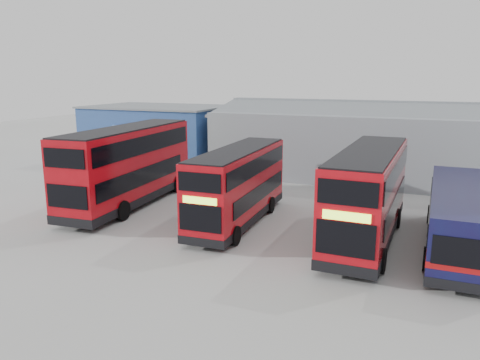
% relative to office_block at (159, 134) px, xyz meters
% --- Properties ---
extents(ground_plane, '(120.00, 120.00, 0.00)m').
position_rel_office_block_xyz_m(ground_plane, '(14.00, -17.99, -2.58)').
color(ground_plane, '#979792').
rests_on(ground_plane, ground).
extents(office_block, '(12.30, 8.32, 5.12)m').
position_rel_office_block_xyz_m(office_block, '(0.00, 0.00, 0.00)').
color(office_block, navy).
rests_on(office_block, ground).
extents(maintenance_shed, '(30.50, 12.00, 5.89)m').
position_rel_office_block_xyz_m(maintenance_shed, '(22.00, 2.01, 0.02)').
color(maintenance_shed, gray).
rests_on(maintenance_shed, ground).
extents(double_decker_left, '(3.55, 11.50, 4.79)m').
position_rel_office_block_xyz_m(double_decker_left, '(6.43, -13.58, -0.19)').
color(double_decker_left, '#B40A13').
rests_on(double_decker_left, ground).
extents(double_decker_centre, '(2.73, 9.66, 4.05)m').
position_rel_office_block_xyz_m(double_decker_centre, '(13.95, -14.24, -0.57)').
color(double_decker_centre, '#B40A13').
rests_on(double_decker_centre, ground).
extents(double_decker_right, '(2.81, 10.57, 4.45)m').
position_rel_office_block_xyz_m(double_decker_right, '(20.71, -14.45, -0.37)').
color(double_decker_right, '#B40A13').
rests_on(double_decker_right, ground).
extents(single_decker_blue, '(2.63, 10.74, 2.91)m').
position_rel_office_block_xyz_m(single_decker_blue, '(24.71, -14.15, -1.14)').
color(single_decker_blue, '#0D123C').
rests_on(single_decker_blue, ground).
extents(panel_van, '(3.34, 5.06, 2.07)m').
position_rel_office_block_xyz_m(panel_van, '(-0.12, -4.41, -1.43)').
color(panel_van, silver).
rests_on(panel_van, ground).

